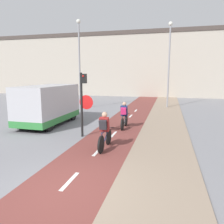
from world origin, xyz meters
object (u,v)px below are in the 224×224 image
van (48,105)px  street_lamp_far (79,56)px  traffic_light_pole (83,98)px  cyclist_far (124,116)px  street_lamp_sidewalk (169,57)px  cyclist_near (105,132)px

van → street_lamp_far: bearing=95.2°
traffic_light_pole → cyclist_far: (1.55, 2.08, -1.18)m
van → cyclist_far: bearing=1.4°
street_lamp_far → cyclist_far: size_ratio=4.41×
street_lamp_far → street_lamp_sidewalk: bearing=17.9°
cyclist_near → cyclist_far: size_ratio=1.04×
cyclist_far → van: (-4.58, -0.11, 0.44)m
traffic_light_pole → street_lamp_sidewalk: 11.52m
traffic_light_pole → cyclist_near: bearing=-44.9°
cyclist_far → van: 4.60m
street_lamp_far → street_lamp_sidewalk: (7.38, 2.39, -0.04)m
street_lamp_sidewalk → cyclist_near: street_lamp_sidewalk is taller
cyclist_far → cyclist_near: bearing=-91.2°
street_lamp_far → cyclist_near: (5.07, -9.65, -3.79)m
cyclist_far → van: bearing=-178.6°
street_lamp_sidewalk → van: street_lamp_sidewalk is taller
cyclist_near → van: (-4.51, 3.43, 0.43)m
street_lamp_far → street_lamp_sidewalk: size_ratio=1.01×
street_lamp_far → cyclist_far: bearing=-49.9°
traffic_light_pole → street_lamp_sidewalk: bearing=70.3°
street_lamp_sidewalk → cyclist_near: 12.82m
cyclist_near → van: size_ratio=0.39×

